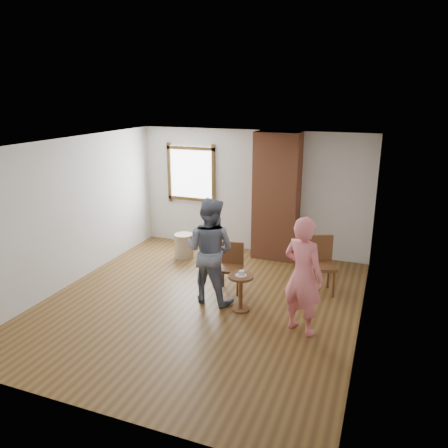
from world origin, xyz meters
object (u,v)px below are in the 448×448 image
Objects in this scene: side_table at (241,287)px; stoneware_crock at (184,246)px; dining_chair_right at (320,261)px; dining_chair_left at (231,264)px; person_pink at (303,276)px; man at (210,250)px.

stoneware_crock is at bearing 136.21° from side_table.
stoneware_crock is at bearing 146.28° from dining_chair_right.
dining_chair_left is 1.41× the size of side_table.
dining_chair_left is at bearing -10.03° from person_pink.
man reaches higher than dining_chair_left.
stoneware_crock is 0.59× the size of dining_chair_left.
dining_chair_left is 0.78m from side_table.
side_table is at bearing 8.17° from person_pink.
dining_chair_left is 0.48× the size of man.
dining_chair_left is 0.67m from man.
side_table is 0.35× the size of person_pink.
dining_chair_left is 0.87× the size of dining_chair_right.
dining_chair_right is 0.56× the size of person_pink.
stoneware_crock is 1.86m from dining_chair_left.
man is (1.28, -1.63, 0.63)m from stoneware_crock.
dining_chair_right reaches higher than stoneware_crock.
dining_chair_right is at bearing 48.45° from side_table.
stoneware_crock is at bearing -12.15° from person_pink.
person_pink is (1.60, -0.44, -0.01)m from man.
dining_chair_left is at bearing -37.64° from stoneware_crock.
man is 1.66m from person_pink.
dining_chair_right is 1.58m from side_table.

